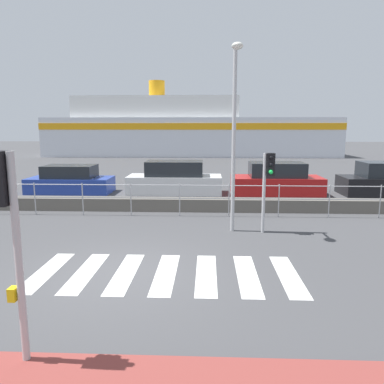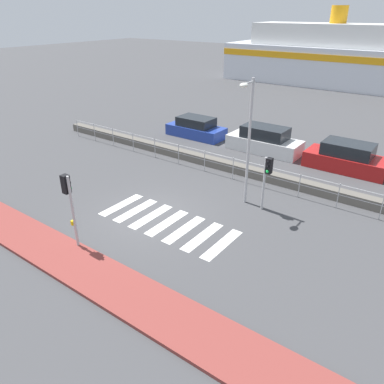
{
  "view_description": "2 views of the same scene",
  "coord_description": "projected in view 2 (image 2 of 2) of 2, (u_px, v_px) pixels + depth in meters",
  "views": [
    {
      "loc": [
        1.91,
        -7.84,
        3.2
      ],
      "look_at": [
        1.5,
        2.0,
        1.5
      ],
      "focal_mm": 35.0,
      "sensor_mm": 36.0,
      "label": 1
    },
    {
      "loc": [
        9.78,
        -10.24,
        8.01
      ],
      "look_at": [
        1.55,
        1.0,
        1.2
      ],
      "focal_mm": 35.0,
      "sensor_mm": 36.0,
      "label": 2
    }
  ],
  "objects": [
    {
      "name": "ground_plane",
      "position": [
        149.0,
        216.0,
        16.13
      ],
      "size": [
        160.0,
        160.0,
        0.0
      ],
      "primitive_type": "plane",
      "color": "#424244"
    },
    {
      "name": "sidewalk_brick",
      "position": [
        71.0,
        261.0,
        13.13
      ],
      "size": [
        24.0,
        1.8,
        0.12
      ],
      "color": "brown",
      "rests_on": "ground_plane"
    },
    {
      "name": "crosswalk",
      "position": [
        167.0,
        223.0,
        15.6
      ],
      "size": [
        5.85,
        2.4,
        0.01
      ],
      "color": "silver",
      "rests_on": "ground_plane"
    },
    {
      "name": "seawall",
      "position": [
        227.0,
        166.0,
        20.65
      ],
      "size": [
        25.9,
        0.55,
        0.49
      ],
      "color": "#605B54",
      "rests_on": "ground_plane"
    },
    {
      "name": "harbor_fence",
      "position": [
        219.0,
        161.0,
        19.78
      ],
      "size": [
        23.35,
        0.04,
        1.2
      ],
      "color": "#B2B2B5",
      "rests_on": "ground_plane"
    },
    {
      "name": "traffic_light_near",
      "position": [
        69.0,
        197.0,
        13.12
      ],
      "size": [
        0.34,
        0.32,
        2.92
      ],
      "color": "#B2B2B5",
      "rests_on": "ground_plane"
    },
    {
      "name": "traffic_light_far",
      "position": [
        267.0,
        172.0,
        15.84
      ],
      "size": [
        0.34,
        0.32,
        2.45
      ],
      "color": "#B2B2B5",
      "rests_on": "ground_plane"
    },
    {
      "name": "streetlamp",
      "position": [
        248.0,
        130.0,
        15.64
      ],
      "size": [
        0.32,
        1.01,
        5.58
      ],
      "color": "#B2B2B5",
      "rests_on": "ground_plane"
    },
    {
      "name": "ferry_boat",
      "position": [
        361.0,
        62.0,
        41.19
      ],
      "size": [
        32.68,
        6.88,
        8.42
      ],
      "color": "silver",
      "rests_on": "ground_plane"
    },
    {
      "name": "parked_car_blue",
      "position": [
        196.0,
        128.0,
        25.97
      ],
      "size": [
        4.09,
        1.76,
        1.37
      ],
      "color": "#233D9E",
      "rests_on": "ground_plane"
    },
    {
      "name": "parked_car_white",
      "position": [
        264.0,
        141.0,
        23.16
      ],
      "size": [
        4.57,
        1.78,
        1.59
      ],
      "color": "silver",
      "rests_on": "ground_plane"
    },
    {
      "name": "parked_car_red",
      "position": [
        346.0,
        158.0,
        20.54
      ],
      "size": [
        4.33,
        1.87,
        1.55
      ],
      "color": "#B21919",
      "rests_on": "ground_plane"
    }
  ]
}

